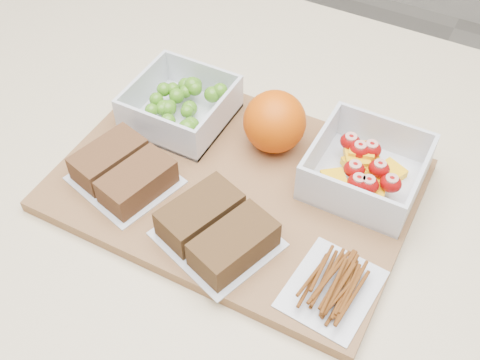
% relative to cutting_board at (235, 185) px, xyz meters
% --- Properties ---
extents(cutting_board, '(0.42, 0.30, 0.02)m').
position_rel_cutting_board_xyz_m(cutting_board, '(0.00, 0.00, 0.00)').
color(cutting_board, brown).
rests_on(cutting_board, counter).
extents(grape_container, '(0.12, 0.12, 0.05)m').
position_rel_cutting_board_xyz_m(grape_container, '(-0.12, 0.07, 0.03)').
color(grape_container, silver).
rests_on(grape_container, cutting_board).
extents(fruit_container, '(0.13, 0.13, 0.05)m').
position_rel_cutting_board_xyz_m(fruit_container, '(0.14, 0.07, 0.03)').
color(fruit_container, silver).
rests_on(fruit_container, cutting_board).
extents(orange, '(0.08, 0.08, 0.08)m').
position_rel_cutting_board_xyz_m(orange, '(0.01, 0.08, 0.05)').
color(orange, '#E05305').
rests_on(orange, cutting_board).
extents(sandwich_bag_left, '(0.14, 0.13, 0.04)m').
position_rel_cutting_board_xyz_m(sandwich_bag_left, '(-0.12, -0.06, 0.03)').
color(sandwich_bag_left, silver).
rests_on(sandwich_bag_left, cutting_board).
extents(sandwich_bag_center, '(0.15, 0.14, 0.04)m').
position_rel_cutting_board_xyz_m(sandwich_bag_center, '(0.02, -0.09, 0.03)').
color(sandwich_bag_center, silver).
rests_on(sandwich_bag_center, cutting_board).
extents(pretzel_bag, '(0.10, 0.11, 0.02)m').
position_rel_cutting_board_xyz_m(pretzel_bag, '(0.16, -0.09, 0.02)').
color(pretzel_bag, silver).
rests_on(pretzel_bag, cutting_board).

